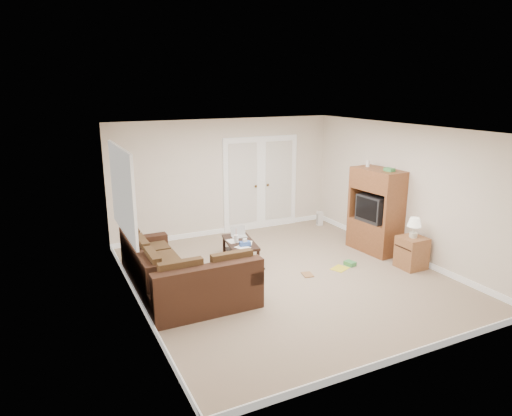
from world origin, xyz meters
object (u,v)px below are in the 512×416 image
side_cabinet (412,250)px  tv_armoire (376,210)px  sectional_sofa (176,277)px  coffee_table (240,250)px

side_cabinet → tv_armoire: bearing=89.9°
sectional_sofa → tv_armoire: 4.13m
tv_armoire → coffee_table: bearing=161.8°
sectional_sofa → tv_armoire: bearing=3.4°
coffee_table → side_cabinet: bearing=-22.2°
sectional_sofa → side_cabinet: side_cabinet is taller
sectional_sofa → side_cabinet: 4.17m
tv_armoire → side_cabinet: 1.12m
tv_armoire → sectional_sofa: bearing=178.3°
sectional_sofa → side_cabinet: (4.10, -0.77, 0.04)m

